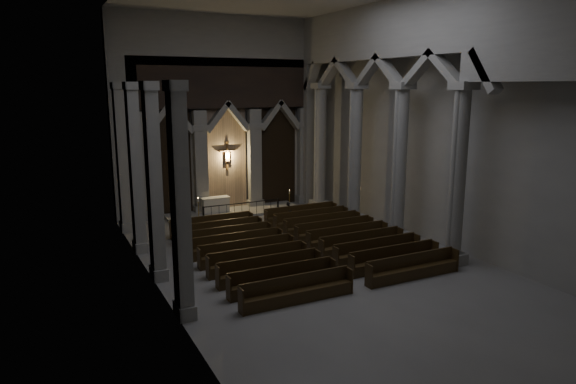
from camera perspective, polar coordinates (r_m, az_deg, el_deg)
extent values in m
plane|color=gray|center=(23.19, 3.39, -8.07)|extent=(24.00, 24.00, 0.00)
cube|color=#9C9A92|center=(32.82, -7.06, 8.41)|extent=(14.00, 0.10, 12.00)
cube|color=#9C9A92|center=(19.38, -14.75, 5.87)|extent=(0.10, 24.00, 12.00)
cube|color=#9C9A92|center=(26.10, 17.12, 7.16)|extent=(0.10, 24.00, 12.00)
cube|color=#9A9890|center=(31.24, -16.00, 2.71)|extent=(0.80, 0.50, 6.40)
cube|color=#9A9890|center=(31.81, -15.70, -2.54)|extent=(1.05, 0.70, 0.50)
cube|color=#9A9890|center=(30.99, -16.23, 6.64)|extent=(1.00, 0.65, 0.35)
cube|color=#9A9890|center=(32.07, -9.67, 3.23)|extent=(0.80, 0.50, 6.40)
cube|color=#9A9890|center=(32.63, -9.49, -1.90)|extent=(1.05, 0.70, 0.50)
cube|color=#9A9890|center=(31.83, -9.80, 7.06)|extent=(1.00, 0.65, 0.35)
cube|color=#9A9890|center=(33.27, -3.72, 3.67)|extent=(0.80, 0.50, 6.40)
cube|color=#9A9890|center=(33.81, -3.66, -1.28)|extent=(1.05, 0.70, 0.50)
cube|color=#9A9890|center=(33.04, -3.77, 7.37)|extent=(1.00, 0.65, 0.35)
cube|color=#9A9890|center=(34.81, 1.76, 4.05)|extent=(0.80, 0.50, 6.40)
cube|color=#9A9890|center=(35.32, 1.73, -0.70)|extent=(1.05, 0.70, 0.50)
cube|color=#9A9890|center=(34.59, 1.78, 7.58)|extent=(1.00, 0.65, 0.35)
cube|color=black|center=(31.90, -12.97, 3.59)|extent=(2.60, 0.15, 7.00)
cube|color=tan|center=(32.91, -6.86, 4.05)|extent=(2.60, 0.15, 7.00)
cube|color=black|center=(34.27, -1.17, 4.44)|extent=(2.60, 0.15, 7.00)
cube|color=black|center=(32.29, -6.85, 11.92)|extent=(12.00, 0.50, 3.00)
cube|color=#9A9890|center=(30.94, -17.60, 4.97)|extent=(1.60, 0.50, 9.00)
cube|color=#9A9890|center=(35.04, 2.93, 6.23)|extent=(1.60, 0.50, 9.00)
cube|color=#9A9890|center=(32.40, -6.96, 16.34)|extent=(14.00, 0.50, 3.00)
plane|color=#FFD672|center=(32.88, -6.85, 4.05)|extent=(1.50, 0.00, 1.50)
cube|color=#55381D|center=(32.80, -6.79, 4.03)|extent=(0.13, 0.08, 1.80)
cube|color=#55381D|center=(32.75, -6.81, 4.63)|extent=(1.10, 0.08, 0.13)
cube|color=tan|center=(32.75, -6.75, 3.93)|extent=(0.26, 0.10, 0.60)
sphere|color=tan|center=(32.70, -6.77, 4.62)|extent=(0.17, 0.17, 0.17)
cylinder|color=tan|center=(32.62, -7.20, 4.54)|extent=(0.45, 0.08, 0.08)
cylinder|color=tan|center=(32.79, -6.34, 4.60)|extent=(0.45, 0.08, 0.08)
cube|color=#9A9890|center=(33.67, 3.49, -1.34)|extent=(1.00, 1.00, 0.50)
cylinder|color=#9A9890|center=(33.02, 3.57, 5.01)|extent=(0.70, 0.70, 7.50)
cube|color=#9A9890|center=(32.80, 3.66, 11.71)|extent=(0.95, 0.95, 0.35)
cube|color=#9A9890|center=(30.37, 7.25, -2.86)|extent=(1.00, 1.00, 0.50)
cylinder|color=#9A9890|center=(29.65, 7.44, 4.17)|extent=(0.70, 0.70, 7.50)
cube|color=#9A9890|center=(29.40, 7.64, 11.63)|extent=(0.95, 0.95, 0.35)
cube|color=#9A9890|center=(27.26, 11.92, -4.72)|extent=(1.00, 1.00, 0.50)
cylinder|color=#9A9890|center=(26.46, 12.26, 3.10)|extent=(0.70, 0.70, 7.50)
cube|color=#9A9890|center=(26.18, 12.64, 11.46)|extent=(0.95, 0.95, 0.35)
cube|color=#9A9890|center=(24.41, 17.77, -6.99)|extent=(1.00, 1.00, 0.50)
cylinder|color=#9A9890|center=(23.52, 18.34, 1.71)|extent=(0.70, 0.70, 7.50)
cube|color=#9A9890|center=(23.20, 18.96, 11.11)|extent=(0.95, 0.95, 0.35)
cube|color=#9A9890|center=(25.18, 15.17, 17.61)|extent=(0.55, 24.00, 2.80)
cube|color=#9A9890|center=(34.61, 2.00, 6.34)|extent=(0.55, 1.20, 9.20)
cube|color=#9A9890|center=(29.68, -17.52, -3.66)|extent=(0.60, 1.00, 0.50)
cube|color=#9A9890|center=(28.95, -17.98, 3.52)|extent=(0.50, 0.80, 7.50)
cube|color=#9A9890|center=(28.70, -18.47, 11.14)|extent=(0.60, 1.00, 0.35)
cube|color=#9A9890|center=(25.88, -16.09, -5.82)|extent=(0.60, 1.00, 0.50)
cube|color=#9A9890|center=(25.04, -16.57, 2.40)|extent=(0.50, 0.80, 7.50)
cube|color=#9A9890|center=(24.74, -17.10, 11.23)|extent=(0.60, 1.00, 0.35)
cube|color=#9A9890|center=(22.16, -14.15, -8.70)|extent=(0.60, 1.00, 0.50)
cube|color=#9A9890|center=(21.17, -14.65, 0.87)|extent=(0.50, 0.80, 7.50)
cube|color=#9A9890|center=(20.81, -15.21, 11.34)|extent=(0.60, 1.00, 0.35)
cube|color=#9A9890|center=(18.54, -11.39, -12.71)|extent=(0.60, 1.00, 0.50)
cube|color=#9A9890|center=(17.34, -11.89, -1.34)|extent=(0.50, 0.80, 7.50)
cube|color=#9A9890|center=(16.91, -12.44, 11.47)|extent=(0.60, 1.00, 0.35)
cube|color=#9A9890|center=(32.39, -5.97, -2.22)|extent=(8.50, 2.60, 0.15)
cube|color=silver|center=(32.22, -8.08, -1.41)|extent=(1.66, 0.65, 0.88)
cube|color=silver|center=(32.12, -8.10, -0.61)|extent=(1.80, 0.72, 0.04)
cube|color=black|center=(31.02, -5.16, -1.24)|extent=(4.81, 0.05, 0.05)
cube|color=black|center=(30.36, -9.38, -2.48)|extent=(0.09, 0.09, 0.96)
cube|color=black|center=(32.04, -1.14, -1.57)|extent=(0.09, 0.09, 0.96)
cylinder|color=black|center=(30.50, -8.51, -2.43)|extent=(0.02, 0.02, 0.89)
cylinder|color=black|center=(30.65, -7.66, -2.34)|extent=(0.02, 0.02, 0.89)
cylinder|color=black|center=(30.80, -6.81, -2.25)|extent=(0.02, 0.02, 0.89)
cylinder|color=black|center=(30.96, -5.97, -2.16)|extent=(0.02, 0.02, 0.89)
cylinder|color=black|center=(31.13, -5.14, -2.07)|extent=(0.02, 0.02, 0.89)
cylinder|color=black|center=(31.30, -4.32, -1.97)|extent=(0.02, 0.02, 0.89)
cylinder|color=black|center=(31.48, -3.51, -1.88)|extent=(0.02, 0.02, 0.89)
cylinder|color=black|center=(31.66, -2.71, -1.79)|extent=(0.02, 0.02, 0.89)
cylinder|color=black|center=(31.85, -1.92, -1.70)|extent=(0.02, 0.02, 0.89)
cylinder|color=#A58A33|center=(29.98, -9.85, -3.57)|extent=(0.27, 0.27, 0.06)
cylinder|color=#A58A33|center=(29.82, -9.89, -2.35)|extent=(0.04, 0.04, 1.31)
cylinder|color=#A58A33|center=(29.67, -9.94, -1.12)|extent=(0.14, 0.14, 0.02)
cylinder|color=white|center=(29.64, -9.94, -0.90)|extent=(0.05, 0.05, 0.23)
sphere|color=#FFBC59|center=(29.61, -9.95, -0.64)|extent=(0.05, 0.05, 0.05)
cylinder|color=#A58A33|center=(32.87, 0.16, -2.04)|extent=(0.23, 0.23, 0.05)
cylinder|color=#A58A33|center=(32.74, 0.16, -1.11)|extent=(0.03, 0.03, 1.10)
cylinder|color=#A58A33|center=(32.63, 0.16, -0.17)|extent=(0.11, 0.11, 0.02)
cylinder|color=white|center=(32.61, 0.16, 0.00)|extent=(0.05, 0.05, 0.19)
sphere|color=#FFBC59|center=(32.58, 0.16, 0.20)|extent=(0.04, 0.04, 0.04)
cube|color=black|center=(27.97, -8.38, -4.18)|extent=(4.48, 0.43, 0.48)
cube|color=black|center=(28.02, -8.54, -3.08)|extent=(4.48, 0.07, 0.53)
cube|color=black|center=(27.33, -12.86, -4.21)|extent=(0.06, 0.48, 0.96)
cube|color=black|center=(28.65, -4.13, -3.21)|extent=(0.06, 0.48, 0.96)
cube|color=black|center=(30.00, 1.47, -2.96)|extent=(4.48, 0.43, 0.48)
cube|color=black|center=(30.05, 1.30, -1.94)|extent=(4.48, 0.07, 0.53)
cube|color=black|center=(29.00, -2.44, -3.00)|extent=(0.06, 0.48, 0.96)
cube|color=black|center=(31.03, 5.14, -2.06)|extent=(0.06, 0.48, 0.96)
cube|color=black|center=(26.84, -7.54, -4.84)|extent=(4.48, 0.43, 0.48)
cube|color=black|center=(26.88, -7.71, -3.70)|extent=(4.48, 0.07, 0.53)
cube|color=black|center=(26.17, -12.21, -4.90)|extent=(0.06, 0.48, 0.96)
cube|color=black|center=(27.54, -3.14, -3.81)|extent=(0.06, 0.48, 0.96)
cube|color=black|center=(28.95, 2.63, -3.52)|extent=(4.48, 0.43, 0.48)
cube|color=black|center=(28.99, 2.44, -2.46)|extent=(4.48, 0.07, 0.53)
cube|color=black|center=(27.90, -1.40, -3.59)|extent=(0.06, 0.48, 0.96)
cube|color=black|center=(30.01, 6.38, -2.56)|extent=(0.06, 0.48, 0.96)
cube|color=black|center=(25.71, -6.63, -5.56)|extent=(4.48, 0.43, 0.48)
cube|color=black|center=(25.75, -6.82, -4.36)|extent=(4.48, 0.07, 0.53)
cube|color=black|center=(25.02, -11.50, -5.64)|extent=(0.06, 0.48, 0.96)
cube|color=black|center=(26.45, -2.07, -4.46)|extent=(0.06, 0.48, 0.96)
cube|color=black|center=(27.91, 3.87, -4.12)|extent=(4.48, 0.43, 0.48)
cube|color=black|center=(27.95, 3.67, -3.02)|extent=(4.48, 0.07, 0.53)
cube|color=black|center=(26.83, -0.27, -4.21)|extent=(0.06, 0.48, 0.96)
cube|color=black|center=(29.01, 7.70, -3.09)|extent=(0.06, 0.48, 0.96)
cube|color=black|center=(24.60, -5.64, -6.34)|extent=(4.48, 0.43, 0.48)
cube|color=black|center=(24.63, -5.83, -5.09)|extent=(4.48, 0.07, 0.53)
cube|color=black|center=(23.87, -10.71, -6.46)|extent=(0.06, 0.48, 0.96)
cube|color=black|center=(25.37, -0.90, -5.16)|extent=(0.06, 0.48, 0.96)
cube|color=black|center=(26.89, 5.20, -4.75)|extent=(4.48, 0.43, 0.48)
cube|color=black|center=(26.92, 5.00, -3.61)|extent=(4.48, 0.07, 0.53)
cube|color=black|center=(25.76, 0.95, -4.89)|extent=(0.06, 0.48, 0.96)
cube|color=black|center=(28.03, 9.12, -3.66)|extent=(0.06, 0.48, 0.96)
cube|color=black|center=(23.50, -4.55, -7.20)|extent=(4.48, 0.43, 0.48)
cube|color=black|center=(23.52, -4.76, -5.88)|extent=(4.48, 0.07, 0.53)
cube|color=black|center=(22.74, -9.84, -7.36)|extent=(0.06, 0.48, 0.96)
cube|color=black|center=(24.30, 0.37, -5.92)|extent=(0.06, 0.48, 0.96)
cube|color=black|center=(25.89, 6.65, -5.44)|extent=(4.48, 0.43, 0.48)
cube|color=black|center=(25.91, 6.43, -4.25)|extent=(4.48, 0.07, 0.53)
cube|color=black|center=(24.71, 2.28, -5.63)|extent=(0.06, 0.48, 0.96)
cube|color=black|center=(27.07, 10.65, -4.27)|extent=(0.06, 0.48, 0.96)
cube|color=black|center=(22.42, -3.35, -8.13)|extent=(4.48, 0.43, 0.48)
cube|color=black|center=(22.43, -3.57, -6.75)|extent=(4.48, 0.07, 0.53)
cube|color=black|center=(21.62, -8.88, -8.35)|extent=(0.06, 0.48, 0.96)
cube|color=black|center=(23.26, 1.76, -6.75)|extent=(0.06, 0.48, 0.96)
cube|color=black|center=(24.91, 8.21, -6.18)|extent=(4.48, 0.43, 0.48)
cube|color=black|center=(24.92, 7.98, -4.94)|extent=(4.48, 0.07, 0.53)
cube|color=black|center=(23.69, 3.73, -6.42)|extent=(0.06, 0.48, 0.96)
cube|color=black|center=(26.14, 12.29, -4.92)|extent=(0.06, 0.48, 0.96)
cube|color=black|center=(21.35, -2.02, -9.15)|extent=(4.48, 0.43, 0.48)
cube|color=black|center=(21.35, -2.26, -7.70)|extent=(4.48, 0.07, 0.53)
cube|color=black|center=(20.51, -7.81, -9.44)|extent=(0.06, 0.48, 0.96)
cube|color=black|center=(22.23, 3.28, -7.65)|extent=(0.06, 0.48, 0.96)
cube|color=black|center=(23.96, 9.90, -6.97)|extent=(4.48, 0.43, 0.48)
cube|color=black|center=(23.96, 9.66, -5.69)|extent=(4.48, 0.07, 0.53)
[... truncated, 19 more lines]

